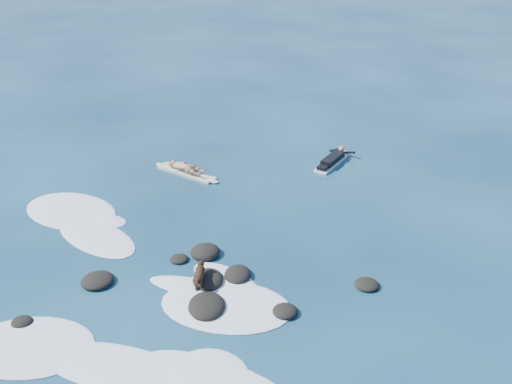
% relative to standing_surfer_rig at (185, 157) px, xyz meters
% --- Properties ---
extents(ground, '(160.00, 160.00, 0.00)m').
position_rel_standing_surfer_rig_xyz_m(ground, '(1.95, -6.32, -0.71)').
color(ground, '#0A2642').
rests_on(ground, ground).
extents(reef_rocks, '(11.57, 7.61, 0.59)m').
position_rel_standing_surfer_rig_xyz_m(reef_rocks, '(0.57, -9.04, -0.60)').
color(reef_rocks, black).
rests_on(reef_rocks, ground).
extents(breaking_foam, '(11.73, 9.01, 0.12)m').
position_rel_standing_surfer_rig_xyz_m(breaking_foam, '(1.96, -7.39, -0.70)').
color(breaking_foam, white).
rests_on(breaking_foam, ground).
extents(standing_surfer_rig, '(3.10, 1.25, 1.79)m').
position_rel_standing_surfer_rig_xyz_m(standing_surfer_rig, '(0.00, 0.00, 0.00)').
color(standing_surfer_rig, beige).
rests_on(standing_surfer_rig, ground).
extents(paddling_surfer_rig, '(1.31, 2.65, 0.46)m').
position_rel_standing_surfer_rig_xyz_m(paddling_surfer_rig, '(5.18, 2.83, -0.55)').
color(paddling_surfer_rig, silver).
rests_on(paddling_surfer_rig, ground).
extents(dog, '(0.45, 1.01, 0.66)m').
position_rel_standing_surfer_rig_xyz_m(dog, '(3.49, -6.60, -0.27)').
color(dog, black).
rests_on(dog, ground).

